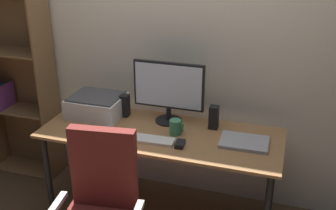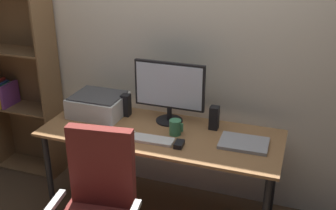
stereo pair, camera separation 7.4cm
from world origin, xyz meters
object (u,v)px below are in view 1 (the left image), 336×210
Objects in this scene: mouse at (180,144)px; laptop at (244,142)px; speaker_right at (214,117)px; monitor at (168,89)px; speaker_left at (125,106)px; coffee_mug at (175,127)px; desk at (161,142)px; bookshelf at (17,82)px; printer at (97,105)px; keyboard at (153,140)px.

laptop is at bearing 19.51° from mouse.
speaker_right reaches higher than mouse.
speaker_left is at bearing -178.69° from monitor.
coffee_mug is 0.34× the size of laptop.
monitor is 0.30m from coffee_mug.
speaker_left is at bearing 153.07° from desk.
desk is at bearing -178.69° from coffee_mug.
mouse is at bearing -31.77° from speaker_left.
bookshelf is at bearing 170.00° from laptop.
mouse is 0.80m from printer.
monitor reaches higher than desk.
desk is at bearing -12.85° from printer.
bookshelf reaches higher than speaker_right.
bookshelf is (-1.77, 0.15, 0.02)m from speaker_right.
monitor reaches higher than coffee_mug.
bookshelf is at bearing 160.34° from mouse.
speaker_right is (-0.24, 0.17, 0.07)m from laptop.
laptop is 1.88× the size of speaker_left.
laptop is at bearing -8.83° from bookshelf.
printer is at bearing -166.50° from speaker_left.
laptop reaches higher than keyboard.
laptop is at bearing -10.05° from speaker_left.
bookshelf reaches higher than laptop.
laptop is at bearing 1.06° from coffee_mug.
coffee_mug is at bearing -20.89° from speaker_left.
printer is 0.89m from bookshelf.
monitor reaches higher than laptop.
mouse is 0.63m from speaker_left.
mouse is at bearing -158.54° from laptop.
speaker_left reaches higher than laptop.
monitor is 0.58m from printer.
coffee_mug is 0.64× the size of speaker_left.
mouse is (0.19, -0.34, -0.25)m from monitor.
speaker_left is 1.09m from bookshelf.
keyboard is at bearing -42.93° from speaker_left.
mouse is 0.56× the size of speaker_right.
speaker_left is (-0.54, 0.33, 0.07)m from mouse.
monitor is 1.32× the size of printer.
desk is 0.39m from monitor.
coffee_mug is at bearing -58.40° from monitor.
monitor is at bearing 121.60° from coffee_mug.
keyboard is (-0.00, -0.33, -0.25)m from monitor.
bookshelf is at bearing 167.20° from desk.
printer reaches higher than desk.
speaker_left reaches higher than printer.
desk is 0.42m from speaker_right.
speaker_right reaches higher than laptop.
bookshelf is (-1.42, 0.32, 0.19)m from desk.
keyboard is 3.02× the size of mouse.
coffee_mug is (0.11, 0.00, 0.14)m from desk.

